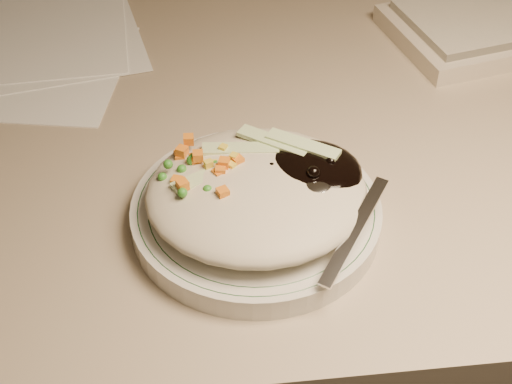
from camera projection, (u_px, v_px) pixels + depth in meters
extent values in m
cube|color=gray|center=(340.00, 114.00, 0.80)|extent=(1.40, 0.70, 0.04)
cylinder|color=silver|center=(256.00, 213.00, 0.64)|extent=(0.22, 0.22, 0.02)
torus|color=#144723|center=(256.00, 205.00, 0.63)|extent=(0.21, 0.21, 0.00)
torus|color=#144723|center=(256.00, 205.00, 0.63)|extent=(0.19, 0.19, 0.00)
ellipsoid|color=#B4AB92|center=(257.00, 192.00, 0.61)|extent=(0.19, 0.18, 0.04)
ellipsoid|color=black|center=(306.00, 173.00, 0.62)|extent=(0.10, 0.09, 0.03)
ellipsoid|color=orange|center=(203.00, 179.00, 0.62)|extent=(0.08, 0.08, 0.02)
sphere|color=black|center=(271.00, 168.00, 0.62)|extent=(0.01, 0.01, 0.01)
sphere|color=black|center=(303.00, 162.00, 0.62)|extent=(0.01, 0.01, 0.01)
sphere|color=black|center=(331.00, 162.00, 0.62)|extent=(0.01, 0.01, 0.01)
sphere|color=black|center=(320.00, 158.00, 0.63)|extent=(0.01, 0.01, 0.01)
sphere|color=black|center=(313.00, 173.00, 0.60)|extent=(0.01, 0.01, 0.01)
sphere|color=black|center=(302.00, 167.00, 0.62)|extent=(0.01, 0.01, 0.01)
sphere|color=black|center=(313.00, 158.00, 0.63)|extent=(0.01, 0.01, 0.01)
cube|color=orange|center=(198.00, 156.00, 0.61)|extent=(0.01, 0.01, 0.01)
cube|color=orange|center=(218.00, 181.00, 0.61)|extent=(0.01, 0.01, 0.01)
cube|color=orange|center=(182.00, 151.00, 0.63)|extent=(0.01, 0.01, 0.01)
cube|color=orange|center=(224.00, 163.00, 0.61)|extent=(0.01, 0.01, 0.01)
cube|color=orange|center=(220.00, 171.00, 0.61)|extent=(0.01, 0.01, 0.01)
cube|color=orange|center=(180.00, 155.00, 0.64)|extent=(0.01, 0.01, 0.01)
cube|color=orange|center=(195.00, 159.00, 0.62)|extent=(0.01, 0.01, 0.01)
cube|color=orange|center=(219.00, 174.00, 0.61)|extent=(0.01, 0.01, 0.01)
cube|color=orange|center=(238.00, 161.00, 0.61)|extent=(0.01, 0.01, 0.01)
cube|color=orange|center=(189.00, 140.00, 0.63)|extent=(0.01, 0.01, 0.01)
cube|color=orange|center=(183.00, 185.00, 0.59)|extent=(0.01, 0.01, 0.01)
cube|color=orange|center=(223.00, 193.00, 0.58)|extent=(0.01, 0.01, 0.01)
cube|color=orange|center=(177.00, 182.00, 0.60)|extent=(0.01, 0.01, 0.01)
cube|color=orange|center=(181.00, 158.00, 0.63)|extent=(0.01, 0.01, 0.01)
sphere|color=#388C28|center=(219.00, 168.00, 0.62)|extent=(0.01, 0.01, 0.01)
sphere|color=#388C28|center=(182.00, 193.00, 0.58)|extent=(0.01, 0.01, 0.01)
sphere|color=#388C28|center=(182.00, 169.00, 0.61)|extent=(0.01, 0.01, 0.01)
sphere|color=#388C28|center=(168.00, 164.00, 0.61)|extent=(0.01, 0.01, 0.01)
sphere|color=#388C28|center=(216.00, 165.00, 0.62)|extent=(0.01, 0.01, 0.01)
sphere|color=#388C28|center=(226.00, 192.00, 0.60)|extent=(0.01, 0.01, 0.01)
sphere|color=#388C28|center=(202.00, 175.00, 0.61)|extent=(0.01, 0.01, 0.01)
sphere|color=#388C28|center=(196.00, 191.00, 0.60)|extent=(0.01, 0.01, 0.01)
sphere|color=#388C28|center=(162.00, 177.00, 0.61)|extent=(0.01, 0.01, 0.01)
sphere|color=#388C28|center=(194.00, 157.00, 0.62)|extent=(0.01, 0.01, 0.01)
sphere|color=#388C28|center=(191.00, 160.00, 0.62)|extent=(0.01, 0.01, 0.01)
sphere|color=#388C28|center=(183.00, 182.00, 0.60)|extent=(0.01, 0.01, 0.01)
sphere|color=#388C28|center=(208.00, 190.00, 0.59)|extent=(0.01, 0.01, 0.01)
sphere|color=#388C28|center=(241.00, 152.00, 0.63)|extent=(0.01, 0.01, 0.01)
cube|color=yellow|center=(214.00, 165.00, 0.62)|extent=(0.01, 0.01, 0.01)
cube|color=yellow|center=(232.00, 167.00, 0.61)|extent=(0.01, 0.01, 0.01)
cube|color=yellow|center=(202.00, 164.00, 0.62)|extent=(0.01, 0.01, 0.01)
cube|color=yellow|center=(208.00, 164.00, 0.61)|extent=(0.01, 0.01, 0.01)
cube|color=yellow|center=(203.00, 177.00, 0.61)|extent=(0.01, 0.01, 0.01)
cube|color=yellow|center=(234.00, 157.00, 0.61)|extent=(0.01, 0.01, 0.01)
cube|color=yellow|center=(223.00, 149.00, 0.63)|extent=(0.01, 0.01, 0.01)
cube|color=yellow|center=(214.00, 177.00, 0.61)|extent=(0.01, 0.01, 0.01)
cube|color=#B2D18C|center=(241.00, 149.00, 0.63)|extent=(0.07, 0.02, 0.00)
cube|color=#B2D18C|center=(273.00, 141.00, 0.63)|extent=(0.06, 0.05, 0.00)
cube|color=#B2D18C|center=(209.00, 175.00, 0.61)|extent=(0.07, 0.05, 0.00)
cube|color=#B2D18C|center=(303.00, 145.00, 0.63)|extent=(0.06, 0.05, 0.00)
cube|color=#B2D18C|center=(263.00, 186.00, 0.60)|extent=(0.07, 0.02, 0.00)
ellipsoid|color=silver|center=(314.00, 183.00, 0.60)|extent=(0.06, 0.06, 0.01)
cube|color=silver|center=(355.00, 231.00, 0.58)|extent=(0.08, 0.10, 0.03)
cube|color=white|center=(15.00, 45.00, 0.87)|extent=(0.33, 0.26, 0.00)
cube|color=white|center=(2.00, 38.00, 0.88)|extent=(0.31, 0.23, 0.00)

